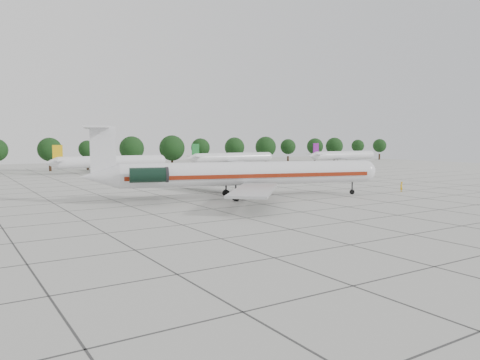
% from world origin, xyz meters
% --- Properties ---
extents(ground, '(260.00, 260.00, 0.00)m').
position_xyz_m(ground, '(0.00, 0.00, 0.00)').
color(ground, '#B7B7AF').
rests_on(ground, ground).
extents(apron_joints, '(170.00, 170.00, 0.02)m').
position_xyz_m(apron_joints, '(0.00, 15.00, 0.01)').
color(apron_joints, '#383838').
rests_on(apron_joints, ground).
extents(main_airliner, '(44.81, 34.41, 10.69)m').
position_xyz_m(main_airliner, '(0.02, 7.28, 3.78)').
color(main_airliner, silver).
rests_on(main_airliner, ground).
extents(ground_crew, '(0.72, 0.58, 1.71)m').
position_xyz_m(ground_crew, '(28.44, -0.22, 0.86)').
color(ground_crew, '#E2A70D').
rests_on(ground_crew, ground).
extents(bg_airliner_c, '(28.24, 27.20, 7.40)m').
position_xyz_m(bg_airliner_c, '(0.57, 69.73, 2.91)').
color(bg_airliner_c, silver).
rests_on(bg_airliner_c, ground).
extents(bg_airliner_d, '(28.24, 27.20, 7.40)m').
position_xyz_m(bg_airliner_d, '(41.31, 74.96, 2.91)').
color(bg_airliner_d, silver).
rests_on(bg_airliner_d, ground).
extents(bg_airliner_e, '(28.24, 27.20, 7.40)m').
position_xyz_m(bg_airliner_e, '(85.50, 70.37, 2.91)').
color(bg_airliner_e, silver).
rests_on(bg_airliner_e, ground).
extents(tree_line, '(249.86, 8.44, 10.22)m').
position_xyz_m(tree_line, '(-11.68, 85.00, 5.98)').
color(tree_line, '#332114').
rests_on(tree_line, ground).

